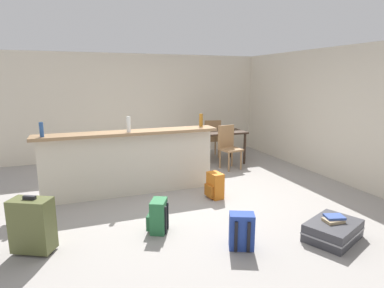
# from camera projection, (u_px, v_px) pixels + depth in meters

# --- Properties ---
(ground_plane) EXTENTS (13.00, 13.00, 0.05)m
(ground_plane) POSITION_uv_depth(u_px,v_px,m) (183.00, 196.00, 5.37)
(ground_plane) COLOR gray
(wall_back) EXTENTS (6.60, 0.10, 2.50)m
(wall_back) POSITION_uv_depth(u_px,v_px,m) (143.00, 106.00, 7.91)
(wall_back) COLOR beige
(wall_back) RESTS_ON ground_plane
(wall_right) EXTENTS (0.10, 6.00, 2.50)m
(wall_right) POSITION_uv_depth(u_px,v_px,m) (321.00, 112.00, 6.43)
(wall_right) COLOR beige
(wall_right) RESTS_ON ground_plane
(partition_half_wall) EXTENTS (2.80, 0.20, 1.02)m
(partition_half_wall) POSITION_uv_depth(u_px,v_px,m) (131.00, 165.00, 5.32)
(partition_half_wall) COLOR beige
(partition_half_wall) RESTS_ON ground_plane
(bar_countertop) EXTENTS (2.96, 0.40, 0.05)m
(bar_countertop) POSITION_uv_depth(u_px,v_px,m) (129.00, 133.00, 5.21)
(bar_countertop) COLOR #93704C
(bar_countertop) RESTS_ON partition_half_wall
(bottle_blue) EXTENTS (0.06, 0.06, 0.22)m
(bottle_blue) POSITION_uv_depth(u_px,v_px,m) (41.00, 130.00, 4.68)
(bottle_blue) COLOR #284C89
(bottle_blue) RESTS_ON bar_countertop
(bottle_white) EXTENTS (0.07, 0.07, 0.25)m
(bottle_white) POSITION_uv_depth(u_px,v_px,m) (129.00, 124.00, 5.10)
(bottle_white) COLOR silver
(bottle_white) RESTS_ON bar_countertop
(bottle_amber) EXTENTS (0.07, 0.07, 0.23)m
(bottle_amber) POSITION_uv_depth(u_px,v_px,m) (201.00, 120.00, 5.70)
(bottle_amber) COLOR #9E661E
(bottle_amber) RESTS_ON bar_countertop
(dining_table) EXTENTS (1.10, 0.80, 0.74)m
(dining_table) POSITION_uv_depth(u_px,v_px,m) (219.00, 135.00, 7.34)
(dining_table) COLOR #332319
(dining_table) RESTS_ON ground_plane
(dining_chair_near_partition) EXTENTS (0.46, 0.46, 0.93)m
(dining_chair_near_partition) POSITION_uv_depth(u_px,v_px,m) (228.00, 145.00, 6.88)
(dining_chair_near_partition) COLOR #9E754C
(dining_chair_near_partition) RESTS_ON ground_plane
(dining_chair_far_side) EXTENTS (0.46, 0.46, 0.93)m
(dining_chair_far_side) POSITION_uv_depth(u_px,v_px,m) (212.00, 137.00, 7.84)
(dining_chair_far_side) COLOR #9E754C
(dining_chair_far_side) RESTS_ON ground_plane
(suitcase_flat_charcoal) EXTENTS (0.89, 0.73, 0.22)m
(suitcase_flat_charcoal) POSITION_uv_depth(u_px,v_px,m) (333.00, 230.00, 3.88)
(suitcase_flat_charcoal) COLOR #38383D
(suitcase_flat_charcoal) RESTS_ON ground_plane
(backpack_green) EXTENTS (0.32, 0.33, 0.42)m
(backpack_green) POSITION_uv_depth(u_px,v_px,m) (158.00, 216.00, 4.06)
(backpack_green) COLOR #286B3D
(backpack_green) RESTS_ON ground_plane
(backpack_blue) EXTENTS (0.33, 0.31, 0.42)m
(backpack_blue) POSITION_uv_depth(u_px,v_px,m) (241.00, 231.00, 3.66)
(backpack_blue) COLOR #233D93
(backpack_blue) RESTS_ON ground_plane
(suitcase_upright_olive) EXTENTS (0.50, 0.42, 0.67)m
(suitcase_upright_olive) POSITION_uv_depth(u_px,v_px,m) (32.00, 225.00, 3.54)
(suitcase_upright_olive) COLOR #51562D
(suitcase_upright_olive) RESTS_ON ground_plane
(backpack_orange) EXTENTS (0.28, 0.30, 0.42)m
(backpack_orange) POSITION_uv_depth(u_px,v_px,m) (215.00, 186.00, 5.21)
(backpack_orange) COLOR orange
(backpack_orange) RESTS_ON ground_plane
(book_stack) EXTENTS (0.28, 0.22, 0.06)m
(book_stack) POSITION_uv_depth(u_px,v_px,m) (334.00, 219.00, 3.87)
(book_stack) COLOR tan
(book_stack) RESTS_ON suitcase_flat_charcoal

